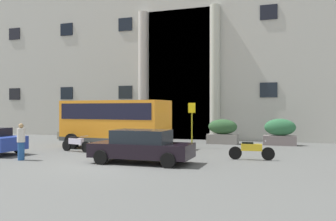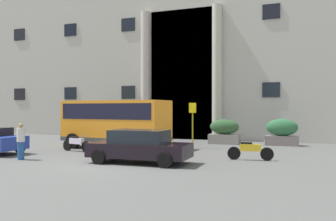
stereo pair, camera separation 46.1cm
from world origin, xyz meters
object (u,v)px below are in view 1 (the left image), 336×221
object	(u,v)px
scooter_by_planter	(251,150)
orange_minibus	(115,120)
hedge_planter_far_west	(280,132)
hedge_planter_east	(71,130)
bus_stop_sign	(192,120)
hedge_planter_west	(116,132)
hedge_planter_far_east	(223,132)
motorcycle_near_kerb	(76,143)
pedestrian_woman_dark_dress	(21,142)
motorcycle_far_end	(123,145)
white_taxi_kerbside	(142,146)

from	to	relation	value
scooter_by_planter	orange_minibus	bearing A→B (deg)	157.83
hedge_planter_far_west	hedge_planter_east	size ratio (longest dim) A/B	0.98
hedge_planter_east	bus_stop_sign	bearing A→B (deg)	-15.17
hedge_planter_far_west	hedge_planter_west	distance (m)	11.57
hedge_planter_far_east	motorcycle_near_kerb	size ratio (longest dim) A/B	0.99
hedge_planter_east	pedestrian_woman_dark_dress	size ratio (longest dim) A/B	1.24
hedge_planter_west	pedestrian_woman_dark_dress	bearing A→B (deg)	-86.67
hedge_planter_west	pedestrian_woman_dark_dress	distance (m)	10.52
hedge_planter_far_west	scooter_by_planter	world-z (taller)	hedge_planter_far_west
orange_minibus	hedge_planter_west	size ratio (longest dim) A/B	3.64
hedge_planter_far_west	motorcycle_near_kerb	bearing A→B (deg)	-144.59
orange_minibus	motorcycle_near_kerb	xyz separation A→B (m)	(-1.28, -2.20, -1.23)
hedge_planter_far_east	motorcycle_far_end	world-z (taller)	hedge_planter_far_east
orange_minibus	bus_stop_sign	bearing A→B (deg)	26.67
pedestrian_woman_dark_dress	motorcycle_far_end	bearing A→B (deg)	120.09
motorcycle_near_kerb	motorcycle_far_end	distance (m)	2.84
hedge_planter_east	white_taxi_kerbside	distance (m)	13.79
hedge_planter_far_east	pedestrian_woman_dark_dress	world-z (taller)	pedestrian_woman_dark_dress
hedge_planter_far_west	white_taxi_kerbside	size ratio (longest dim) A/B	0.46
hedge_planter_far_east	white_taxi_kerbside	world-z (taller)	hedge_planter_far_east
bus_stop_sign	hedge_planter_east	size ratio (longest dim) A/B	1.29
orange_minibus	scooter_by_planter	size ratio (longest dim) A/B	3.11
bus_stop_sign	motorcycle_far_end	world-z (taller)	bus_stop_sign
hedge_planter_west	motorcycle_near_kerb	bearing A→B (deg)	-80.75
white_taxi_kerbside	hedge_planter_east	bearing A→B (deg)	135.31
bus_stop_sign	hedge_planter_west	size ratio (longest dim) A/B	1.53
motorcycle_near_kerb	bus_stop_sign	bearing A→B (deg)	48.36
hedge_planter_far_west	motorcycle_far_end	bearing A→B (deg)	-136.13
hedge_planter_far_east	motorcycle_near_kerb	world-z (taller)	hedge_planter_far_east
orange_minibus	bus_stop_sign	distance (m)	4.58
scooter_by_planter	white_taxi_kerbside	bearing A→B (deg)	-156.13
scooter_by_planter	hedge_planter_far_east	bearing A→B (deg)	103.40
hedge_planter_far_east	hedge_planter_east	bearing A→B (deg)	-178.81
hedge_planter_west	scooter_by_planter	xyz separation A→B (m)	(10.55, -6.88, -0.20)
hedge_planter_east	white_taxi_kerbside	world-z (taller)	hedge_planter_east
hedge_planter_east	pedestrian_woman_dark_dress	xyz separation A→B (m)	(4.46, -10.42, 0.14)
hedge_planter_west	pedestrian_woman_dark_dress	world-z (taller)	pedestrian_woman_dark_dress
scooter_by_planter	hedge_planter_far_west	bearing A→B (deg)	74.98
hedge_planter_west	bus_stop_sign	bearing A→B (deg)	-23.79
hedge_planter_east	scooter_by_planter	world-z (taller)	hedge_planter_east
hedge_planter_far_east	pedestrian_woman_dark_dress	bearing A→B (deg)	-124.33
hedge_planter_east	motorcycle_near_kerb	size ratio (longest dim) A/B	1.03
hedge_planter_west	hedge_planter_far_east	bearing A→B (deg)	1.19
motorcycle_near_kerb	motorcycle_far_end	xyz separation A→B (m)	(2.84, 0.12, -0.01)
orange_minibus	motorcycle_far_end	bearing A→B (deg)	-49.51
hedge_planter_east	pedestrian_woman_dark_dress	distance (m)	11.34
hedge_planter_east	white_taxi_kerbside	xyz separation A→B (m)	(10.06, -9.42, 0.03)
hedge_planter_far_west	orange_minibus	bearing A→B (deg)	-150.31
bus_stop_sign	motorcycle_far_end	size ratio (longest dim) A/B	1.45
bus_stop_sign	motorcycle_far_end	bearing A→B (deg)	-124.41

